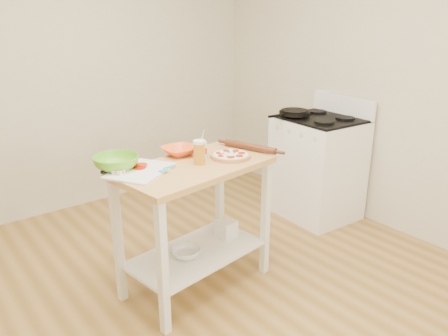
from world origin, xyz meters
name	(u,v)px	position (x,y,z in m)	size (l,w,h in m)	color
room_shell	(213,107)	(0.00, 0.00, 1.35)	(4.04, 4.54, 2.74)	#A1783B
prep_island	(195,202)	(0.12, 0.38, 0.64)	(1.08, 0.68, 0.90)	tan
gas_stove	(317,167)	(1.69, 0.65, 0.47)	(0.65, 0.75, 1.11)	white
skillet	(294,113)	(1.53, 0.82, 0.98)	(0.44, 0.28, 0.03)	black
pizza	(230,156)	(0.40, 0.34, 0.92)	(0.27, 0.27, 0.04)	tan
cutting_board	(139,171)	(-0.22, 0.47, 0.91)	(0.50, 0.46, 0.04)	white
spatula	(167,169)	(-0.08, 0.38, 0.92)	(0.15, 0.07, 0.01)	#32B2AF
knife	(115,169)	(-0.33, 0.57, 0.92)	(0.27, 0.07, 0.01)	silver
orange_bowl	(179,151)	(0.16, 0.61, 0.93)	(0.23, 0.23, 0.06)	orange
green_bowl	(116,163)	(-0.31, 0.60, 0.94)	(0.28, 0.28, 0.09)	#63B524
beer_pint	(199,152)	(0.16, 0.37, 0.98)	(0.08, 0.08, 0.16)	#C5851A
yogurt_tub	(200,150)	(0.23, 0.46, 0.96)	(0.10, 0.10, 0.20)	white
rolling_pin	(250,147)	(0.61, 0.39, 0.92)	(0.05, 0.05, 0.41)	#572913
shelf_glass_bowl	(186,253)	(0.04, 0.37, 0.29)	(0.20, 0.20, 0.06)	silver
shelf_bin	(226,229)	(0.43, 0.42, 0.32)	(0.13, 0.13, 0.13)	white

